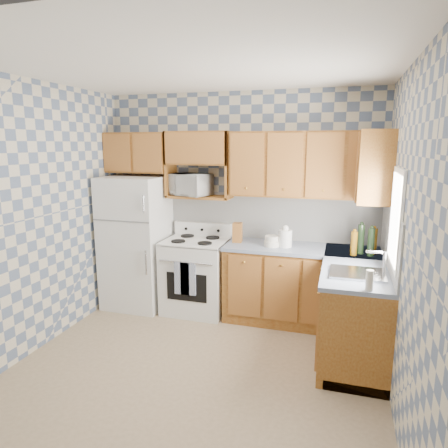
{
  "coord_description": "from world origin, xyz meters",
  "views": [
    {
      "loc": [
        1.23,
        -3.2,
        2.08
      ],
      "look_at": [
        0.05,
        0.75,
        1.25
      ],
      "focal_mm": 32.0,
      "sensor_mm": 36.0,
      "label": 1
    }
  ],
  "objects_px": {
    "refrigerator": "(136,242)",
    "stove_body": "(196,276)",
    "microwave": "(190,185)",
    "electric_kettle": "(285,238)"
  },
  "relations": [
    {
      "from": "refrigerator",
      "to": "stove_body",
      "type": "height_order",
      "value": "refrigerator"
    },
    {
      "from": "refrigerator",
      "to": "electric_kettle",
      "type": "height_order",
      "value": "refrigerator"
    },
    {
      "from": "refrigerator",
      "to": "stove_body",
      "type": "relative_size",
      "value": 1.87
    },
    {
      "from": "refrigerator",
      "to": "electric_kettle",
      "type": "distance_m",
      "value": 1.91
    },
    {
      "from": "refrigerator",
      "to": "electric_kettle",
      "type": "xyz_separation_m",
      "value": [
        1.91,
        0.01,
        0.18
      ]
    },
    {
      "from": "stove_body",
      "to": "electric_kettle",
      "type": "distance_m",
      "value": 1.24
    },
    {
      "from": "refrigerator",
      "to": "electric_kettle",
      "type": "relative_size",
      "value": 8.58
    },
    {
      "from": "refrigerator",
      "to": "stove_body",
      "type": "bearing_deg",
      "value": 1.78
    },
    {
      "from": "microwave",
      "to": "electric_kettle",
      "type": "height_order",
      "value": "microwave"
    },
    {
      "from": "refrigerator",
      "to": "microwave",
      "type": "bearing_deg",
      "value": 12.67
    }
  ]
}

